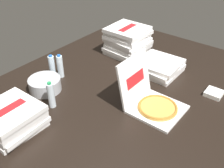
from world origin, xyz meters
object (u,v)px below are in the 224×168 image
Objects in this scene: pizza_stack_center_near at (11,119)px; water_bottle_1 at (52,67)px; water_bottle_2 at (60,66)px; napkin_pile at (214,93)px; water_bottle_0 at (51,95)px; pizza_stack_right_mid at (127,41)px; open_pizza_box at (151,100)px; ice_bucket at (45,84)px; pizza_stack_left_near at (159,67)px.

water_bottle_1 is (0.69, 0.33, 0.02)m from pizza_stack_center_near.
water_bottle_1 reaches higher than pizza_stack_center_near.
napkin_pile is (0.64, -1.32, -0.10)m from water_bottle_2.
water_bottle_0 is 1.00× the size of water_bottle_2.
pizza_stack_right_mid is at bearing 80.88° from napkin_pile.
water_bottle_0 is (-0.51, 0.66, 0.04)m from open_pizza_box.
pizza_stack_center_near is 0.37m from water_bottle_0.
water_bottle_1 reaches higher than ice_bucket.
pizza_stack_right_mid is at bearing 75.29° from pizza_stack_left_near.
water_bottle_1 is at bearing 31.10° from ice_bucket.
water_bottle_1 and water_bottle_2 have the same top height.
pizza_stack_left_near is 1.77× the size of water_bottle_0.
pizza_stack_right_mid is 1.52× the size of ice_bucket.
open_pizza_box is at bearing -132.88° from pizza_stack_right_mid.
napkin_pile is at bearing -64.05° from water_bottle_2.
water_bottle_0 is 0.47m from water_bottle_2.
water_bottle_0 reaches higher than napkin_pile.
pizza_stack_left_near is at bearing -35.13° from ice_bucket.
water_bottle_2 reaches higher than pizza_stack_left_near.
ice_bucket is at bearing 62.91° from water_bottle_0.
pizza_stack_right_mid is at bearing -15.54° from water_bottle_2.
open_pizza_box reaches higher than pizza_stack_center_near.
water_bottle_0 is (-0.12, -0.24, 0.06)m from ice_bucket.
water_bottle_2 is (0.37, 0.30, 0.00)m from water_bottle_0.
water_bottle_0 is (-1.19, -0.07, -0.04)m from pizza_stack_right_mid.
open_pizza_box is 1.12m from pizza_stack_center_near.
pizza_stack_right_mid reaches higher than pizza_stack_left_near.
water_bottle_1 is (0.20, 0.12, 0.06)m from ice_bucket.
pizza_stack_right_mid is 1.84× the size of water_bottle_0.
pizza_stack_right_mid is at bearing 47.12° from open_pizza_box.
open_pizza_box is at bearing -38.38° from pizza_stack_center_near.
open_pizza_box is 1.68× the size of ice_bucket.
open_pizza_box is 1.00m from pizza_stack_right_mid.
pizza_stack_center_near is 1.74m from napkin_pile.
pizza_stack_right_mid is at bearing 3.32° from water_bottle_0.
open_pizza_box is 1.04m from water_bottle_1.
water_bottle_1 is 0.08m from water_bottle_2.
pizza_stack_center_near is 1.78× the size of water_bottle_0.
pizza_stack_left_near is 1.14m from water_bottle_0.
ice_bucket is at bearing 125.36° from napkin_pile.
pizza_stack_right_mid is at bearing 1.51° from pizza_stack_center_near.
water_bottle_1 is at bearing 132.76° from water_bottle_2.
pizza_stack_right_mid is at bearing -8.87° from ice_bucket.
pizza_stack_right_mid is 1.04× the size of pizza_stack_left_near.
pizza_stack_left_near is 1.77× the size of water_bottle_2.
pizza_stack_left_near is 1.46× the size of ice_bucket.
open_pizza_box reaches higher than water_bottle_1.
pizza_stack_right_mid is (0.68, 0.73, 0.08)m from open_pizza_box.
pizza_stack_right_mid is 0.85m from water_bottle_2.
pizza_stack_left_near is (0.55, 0.24, -0.02)m from open_pizza_box.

